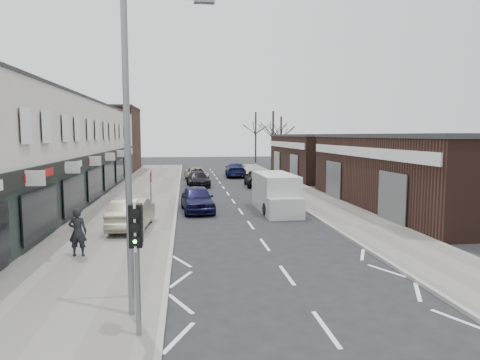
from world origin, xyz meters
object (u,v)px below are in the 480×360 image
object	(u,v)px
parked_car_left_a	(197,199)
parked_car_left_c	(197,174)
traffic_light	(136,236)
parked_car_right_c	(235,170)
parked_car_right_b	(256,178)
street_lamp	(134,136)
white_van	(276,193)
parked_car_left_b	(198,179)
warning_sign	(151,180)
parked_car_right_a	(277,188)
sedan_on_pavement	(132,213)
pedestrian	(78,232)

from	to	relation	value
parked_car_left_a	parked_car_left_c	world-z (taller)	parked_car_left_a
traffic_light	parked_car_left_c	xyz separation A→B (m)	(2.20, 34.50, -1.77)
parked_car_left_a	parked_car_right_c	xyz separation A→B (m)	(4.83, 21.28, 0.01)
parked_car_left_c	parked_car_right_c	bearing A→B (deg)	29.85
parked_car_right_b	street_lamp	bearing A→B (deg)	76.55
street_lamp	white_van	xyz separation A→B (m)	(6.70, 14.77, -3.55)
parked_car_left_b	parked_car_right_c	distance (m)	9.57
warning_sign	parked_car_right_a	bearing A→B (deg)	39.82
sedan_on_pavement	parked_car_right_a	xyz separation A→B (m)	(9.26, 9.59, -0.11)
street_lamp	pedestrian	bearing A→B (deg)	116.59
parked_car_left_c	parked_car_right_b	world-z (taller)	parked_car_right_b
parked_car_left_a	parked_car_right_b	bearing A→B (deg)	60.51
warning_sign	sedan_on_pavement	xyz separation A→B (m)	(-0.76, -2.50, -1.33)
traffic_light	parked_car_left_a	distance (m)	16.57
street_lamp	parked_car_left_a	xyz separation A→B (m)	(1.90, 15.18, -3.84)
traffic_light	parked_car_right_c	xyz separation A→B (m)	(6.60, 37.67, -1.63)
street_lamp	parked_car_right_c	xyz separation A→B (m)	(6.73, 36.46, -3.83)
sedan_on_pavement	parked_car_right_a	world-z (taller)	sedan_on_pavement
white_van	parked_car_right_c	bearing A→B (deg)	88.96
parked_car_right_a	parked_car_right_c	world-z (taller)	parked_car_right_c
pedestrian	parked_car_right_c	distance (m)	32.28
warning_sign	parked_car_right_c	xyz separation A→B (m)	(7.36, 23.66, -1.42)
parked_car_left_c	parked_car_right_a	size ratio (longest dim) A/B	1.01
warning_sign	parked_car_left_a	bearing A→B (deg)	43.18
white_van	parked_car_left_a	size ratio (longest dim) A/B	1.28
parked_car_right_c	parked_car_left_c	bearing A→B (deg)	39.61
traffic_light	street_lamp	bearing A→B (deg)	95.88
traffic_light	parked_car_left_b	distance (m)	29.31
parked_car_right_b	sedan_on_pavement	bearing A→B (deg)	64.20
parked_car_right_b	parked_car_left_c	bearing A→B (deg)	-47.14
warning_sign	parked_car_right_b	xyz separation A→B (m)	(8.19, 14.43, -1.40)
parked_car_left_b	white_van	bearing A→B (deg)	-77.06
pedestrian	parked_car_left_a	size ratio (longest dim) A/B	0.40
traffic_light	parked_car_left_b	xyz separation A→B (m)	(2.20, 29.18, -1.76)
warning_sign	parked_car_left_b	bearing A→B (deg)	78.96
warning_sign	pedestrian	distance (m)	7.59
warning_sign	parked_car_left_b	world-z (taller)	warning_sign
parked_car_left_b	parked_car_right_c	world-z (taller)	parked_car_right_c
pedestrian	parked_car_right_c	size ratio (longest dim) A/B	0.34
pedestrian	parked_car_left_a	distance (m)	10.66
parked_car_left_a	parked_car_right_a	xyz separation A→B (m)	(5.97, 4.71, -0.02)
parked_car_left_a	parked_car_left_b	bearing A→B (deg)	83.75
pedestrian	parked_car_right_b	world-z (taller)	pedestrian
parked_car_left_c	parked_car_left_a	bearing A→B (deg)	-97.27
street_lamp	parked_car_left_c	size ratio (longest dim) A/B	1.73
traffic_light	parked_car_right_b	xyz separation A→B (m)	(7.43, 28.44, -1.62)
white_van	parked_car_right_c	world-z (taller)	white_van
warning_sign	parked_car_right_a	xyz separation A→B (m)	(8.50, 7.09, -1.44)
white_van	parked_car_right_a	xyz separation A→B (m)	(1.17, 5.12, -0.32)
white_van	parked_car_right_b	distance (m)	12.49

